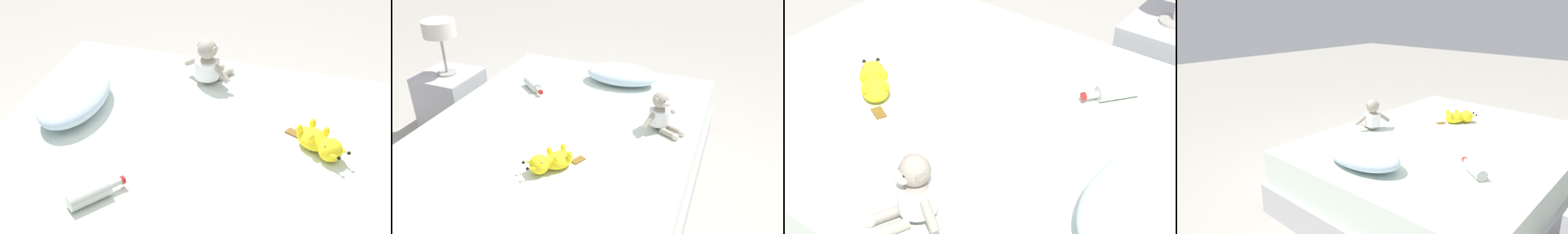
% 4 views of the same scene
% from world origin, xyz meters
% --- Properties ---
extents(ground_plane, '(16.00, 16.00, 0.00)m').
position_xyz_m(ground_plane, '(0.00, 0.00, 0.00)').
color(ground_plane, '#9E998E').
extents(bed, '(1.60, 2.08, 0.45)m').
position_xyz_m(bed, '(0.00, 0.00, 0.22)').
color(bed, '#B2B2B7').
rests_on(bed, ground_plane).
extents(pillow, '(0.52, 0.32, 0.13)m').
position_xyz_m(pillow, '(0.15, 0.74, 0.51)').
color(pillow, silver).
rests_on(pillow, bed).
extents(plush_monkey, '(0.25, 0.27, 0.24)m').
position_xyz_m(plush_monkey, '(0.55, 0.21, 0.54)').
color(plush_monkey, '#9E9384').
rests_on(plush_monkey, bed).
extents(plush_yellow_creature, '(0.25, 0.29, 0.10)m').
position_xyz_m(plush_yellow_creature, '(0.13, -0.38, 0.49)').
color(plush_yellow_creature, yellow).
rests_on(plush_yellow_creature, bed).
extents(glass_bottle, '(0.22, 0.18, 0.07)m').
position_xyz_m(glass_bottle, '(-0.40, 0.41, 0.48)').
color(glass_bottle, '#B7BCB2').
rests_on(glass_bottle, bed).
extents(nightstand, '(0.40, 0.40, 0.47)m').
position_xyz_m(nightstand, '(-1.10, 0.36, 0.24)').
color(nightstand, '#B2B2B7').
rests_on(nightstand, ground_plane).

